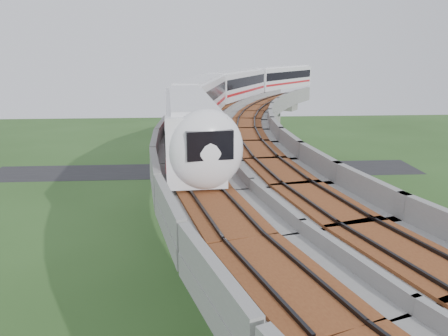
{
  "coord_description": "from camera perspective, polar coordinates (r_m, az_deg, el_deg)",
  "views": [
    {
      "loc": [
        -1.71,
        -29.58,
        16.67
      ],
      "look_at": [
        0.52,
        3.82,
        7.5
      ],
      "focal_mm": 35.0,
      "sensor_mm": 36.0,
      "label": 1
    }
  ],
  "objects": [
    {
      "name": "tree_2",
      "position": [
        38.97,
        8.2,
        -6.41
      ],
      "size": [
        1.88,
        1.88,
        3.16
      ],
      "color": "#382314",
      "rests_on": "ground"
    },
    {
      "name": "car_white",
      "position": [
        29.2,
        22.11,
        -19.11
      ],
      "size": [
        3.68,
        3.93,
        1.31
      ],
      "primitive_type": "imported",
      "rotation": [
        0.0,
        0.0,
        0.71
      ],
      "color": "silver",
      "rests_on": "dirt_lot"
    },
    {
      "name": "metro_train",
      "position": [
        47.82,
        1.96,
        10.08
      ],
      "size": [
        21.85,
        58.46,
        3.64
      ],
      "color": "silver",
      "rests_on": "ground"
    },
    {
      "name": "tree_0",
      "position": [
        55.99,
        9.27,
        -0.19
      ],
      "size": [
        2.38,
        2.38,
        2.9
      ],
      "color": "#382314",
      "rests_on": "ground"
    },
    {
      "name": "ground",
      "position": [
        33.99,
        -0.46,
        -14.05
      ],
      "size": [
        160.0,
        160.0,
        0.0
      ],
      "primitive_type": "plane",
      "color": "#2A4C1E",
      "rests_on": "ground"
    },
    {
      "name": "tree_1",
      "position": [
        47.98,
        7.99,
        -2.75
      ],
      "size": [
        2.41,
        2.41,
        2.94
      ],
      "color": "#382314",
      "rests_on": "ground"
    },
    {
      "name": "car_red",
      "position": [
        38.97,
        24.02,
        -10.38
      ],
      "size": [
        3.08,
        3.77,
        1.21
      ],
      "primitive_type": "imported",
      "rotation": [
        0.0,
        0.0,
        -0.58
      ],
      "color": "#A80F12",
      "rests_on": "dirt_lot"
    },
    {
      "name": "fence",
      "position": [
        35.49,
        15.82,
        -11.96
      ],
      "size": [
        3.87,
        38.73,
        1.5
      ],
      "color": "#2D382D",
      "rests_on": "ground"
    },
    {
      "name": "car_dark",
      "position": [
        42.22,
        20.12,
        -7.88
      ],
      "size": [
        4.8,
        2.39,
        1.34
      ],
      "primitive_type": "imported",
      "rotation": [
        0.0,
        0.0,
        1.46
      ],
      "color": "black",
      "rests_on": "dirt_lot"
    },
    {
      "name": "tree_3",
      "position": [
        33.91,
        11.67,
        -11.22
      ],
      "size": [
        2.03,
        2.03,
        2.57
      ],
      "color": "#382314",
      "rests_on": "ground"
    },
    {
      "name": "dirt_lot",
      "position": [
        35.84,
        23.42,
        -13.74
      ],
      "size": [
        18.0,
        26.0,
        0.04
      ],
      "primitive_type": "cube",
      "color": "gray",
      "rests_on": "ground"
    },
    {
      "name": "asphalt_road",
      "position": [
        61.88,
        -2.1,
        -0.3
      ],
      "size": [
        60.0,
        8.0,
        0.03
      ],
      "primitive_type": "cube",
      "color": "#232326",
      "rests_on": "ground"
    },
    {
      "name": "tree_4",
      "position": [
        27.06,
        16.88,
        -18.35
      ],
      "size": [
        2.45,
        2.45,
        3.01
      ],
      "color": "#382314",
      "rests_on": "ground"
    },
    {
      "name": "viaduct",
      "position": [
        31.04,
        6.6,
        1.01
      ],
      "size": [
        19.58,
        73.98,
        11.4
      ],
      "color": "#99968E",
      "rests_on": "ground"
    }
  ]
}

